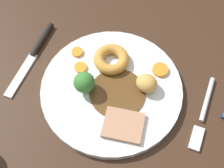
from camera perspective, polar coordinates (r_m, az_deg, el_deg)
dining_table at (r=66.67cm, az=-1.56°, el=-1.57°), size 120.00×84.00×3.60cm
dinner_plate at (r=64.32cm, az=0.00°, el=-0.74°), size 26.81×26.81×1.40cm
gravy_pool at (r=62.90cm, az=0.92°, el=-1.52°), size 10.44×10.44×0.30cm
meat_slice_main at (r=59.91cm, az=1.92°, el=-6.96°), size 7.55×6.44×0.80cm
yorkshire_pudding at (r=65.60cm, az=0.26°, el=4.10°), size 6.91×6.91×2.06cm
roast_potato_left at (r=62.58cm, az=5.87°, el=0.13°), size 4.90×4.57×3.14cm
carrot_coin_front at (r=67.88cm, az=-5.88°, el=5.39°), size 2.27×2.27×0.58cm
carrot_coin_back at (r=65.87cm, az=8.14°, el=2.39°), size 3.08×3.08×0.64cm
carrot_coin_side at (r=65.89cm, az=-5.33°, el=2.81°), size 2.45×2.45×0.47cm
broccoli_floret at (r=61.43cm, az=-4.70°, el=0.23°), size 3.94×3.94×4.60cm
fork at (r=64.41cm, az=15.07°, el=-5.04°), size 2.24×15.30×0.90cm
knife at (r=70.80cm, az=-12.92°, el=5.26°), size 2.75×18.56×1.20cm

